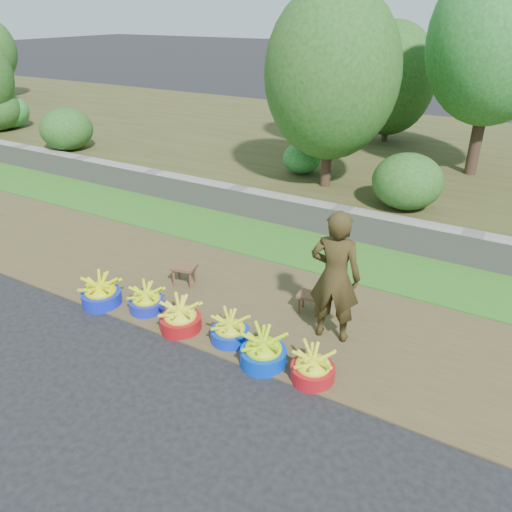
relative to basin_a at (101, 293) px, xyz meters
The scene contains 15 objects.
ground_plane 2.06m from the basin_a, ahead, with size 120.00×120.00×0.00m, color black.
dirt_shoulder 2.32m from the basin_a, 27.95° to the left, with size 80.00×2.50×0.02m, color brown.
grass_verge 3.70m from the basin_a, 56.48° to the left, with size 80.00×1.50×0.04m, color #337320.
retaining_wall 4.43m from the basin_a, 62.55° to the left, with size 80.00×0.35×0.55m, color gray.
earth_bank 9.07m from the basin_a, 76.98° to the left, with size 80.00×10.00×0.50m, color #464421.
vegetation 8.27m from the basin_a, 71.25° to the left, with size 33.31×7.79×4.74m.
basin_a is the anchor object (origin of this frame).
basin_b 0.69m from the basin_a, 16.37° to the left, with size 0.49×0.49×0.37m.
basin_c 1.35m from the basin_a, ahead, with size 0.54×0.54×0.40m.
basin_d 2.06m from the basin_a, ahead, with size 0.49×0.49×0.37m.
basin_e 2.63m from the basin_a, ahead, with size 0.55×0.55×0.41m.
basin_f 3.25m from the basin_a, ahead, with size 0.50×0.50×0.38m.
stool_left 1.24m from the basin_a, 56.36° to the left, with size 0.41×0.34×0.31m.
stool_right 2.93m from the basin_a, 25.84° to the left, with size 0.34×0.27×0.28m.
vendor_woman 3.31m from the basin_a, 16.32° to the left, with size 0.62×0.41×1.71m, color black.
Camera 1 is at (2.90, -3.95, 3.79)m, focal length 35.00 mm.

